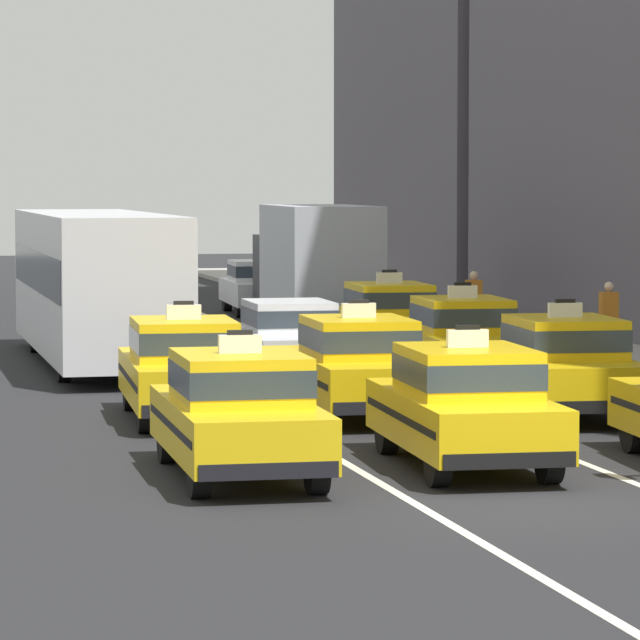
# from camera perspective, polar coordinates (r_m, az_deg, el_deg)

# --- Properties ---
(ground_plane) EXTENTS (160.00, 160.00, 0.00)m
(ground_plane) POSITION_cam_1_polar(r_m,az_deg,el_deg) (23.67, 6.78, -5.38)
(ground_plane) COLOR #232326
(lane_stripe_left_center) EXTENTS (0.14, 80.00, 0.01)m
(lane_stripe_left_center) POSITION_cam_1_polar(r_m,az_deg,el_deg) (42.59, -4.52, -1.14)
(lane_stripe_left_center) COLOR silver
(lane_stripe_left_center) RESTS_ON ground
(lane_stripe_center_right) EXTENTS (0.14, 80.00, 0.01)m
(lane_stripe_center_right) POSITION_cam_1_polar(r_m,az_deg,el_deg) (43.19, -0.32, -1.05)
(lane_stripe_center_right) COLOR silver
(lane_stripe_center_right) RESTS_ON ground
(sidewalk_curb) EXTENTS (4.00, 90.00, 0.15)m
(sidewalk_curb) POSITION_cam_1_polar(r_m,az_deg,el_deg) (40.12, 9.12, -1.40)
(sidewalk_curb) COLOR #9E9993
(sidewalk_curb) RESTS_ON ground
(taxi_left_nearest) EXTENTS (1.93, 4.60, 1.96)m
(taxi_left_nearest) POSITION_cam_1_polar(r_m,az_deg,el_deg) (25.36, -2.40, -2.72)
(taxi_left_nearest) COLOR black
(taxi_left_nearest) RESTS_ON ground
(taxi_left_second) EXTENTS (2.06, 4.65, 1.96)m
(taxi_left_second) POSITION_cam_1_polar(r_m,az_deg,el_deg) (31.51, -4.05, -1.39)
(taxi_left_second) COLOR black
(taxi_left_second) RESTS_ON ground
(bus_left_third) EXTENTS (2.55, 11.21, 3.22)m
(bus_left_third) POSITION_cam_1_polar(r_m,az_deg,el_deg) (41.15, -6.63, 1.20)
(bus_left_third) COLOR black
(bus_left_third) RESTS_ON ground
(taxi_center_nearest) EXTENTS (2.03, 4.64, 1.96)m
(taxi_center_nearest) POSITION_cam_1_polar(r_m,az_deg,el_deg) (26.28, 4.30, -2.49)
(taxi_center_nearest) COLOR black
(taxi_center_nearest) RESTS_ON ground
(taxi_center_second) EXTENTS (1.96, 4.62, 1.96)m
(taxi_center_second) POSITION_cam_1_polar(r_m,az_deg,el_deg) (31.82, 1.10, -1.32)
(taxi_center_second) COLOR black
(taxi_center_second) RESTS_ON ground
(sedan_center_third) EXTENTS (1.87, 4.34, 1.58)m
(sedan_center_third) POSITION_cam_1_polar(r_m,az_deg,el_deg) (37.54, -0.94, -0.54)
(sedan_center_third) COLOR black
(sedan_center_third) RESTS_ON ground
(taxi_right_second) EXTENTS (2.10, 4.67, 1.96)m
(taxi_right_second) POSITION_cam_1_polar(r_m,az_deg,el_deg) (32.17, 7.16, -1.30)
(taxi_right_second) COLOR black
(taxi_right_second) RESTS_ON ground
(taxi_right_third) EXTENTS (2.09, 4.66, 1.96)m
(taxi_right_third) POSITION_cam_1_polar(r_m,az_deg,el_deg) (37.26, 4.17, -0.54)
(taxi_right_third) COLOR black
(taxi_right_third) RESTS_ON ground
(taxi_right_fourth) EXTENTS (2.01, 4.63, 1.96)m
(taxi_right_fourth) POSITION_cam_1_polar(r_m,az_deg,el_deg) (42.45, 2.02, 0.04)
(taxi_right_fourth) COLOR black
(taxi_right_fourth) RESTS_ON ground
(box_truck_right_fifth) EXTENTS (2.48, 7.03, 3.27)m
(box_truck_right_fifth) POSITION_cam_1_polar(r_m,az_deg,el_deg) (50.26, -0.16, 1.70)
(box_truck_right_fifth) COLOR black
(box_truck_right_fifth) RESTS_ON ground
(sedan_right_sixth) EXTENTS (1.98, 4.39, 1.58)m
(sedan_right_sixth) POSITION_cam_1_polar(r_m,az_deg,el_deg) (56.58, -1.84, 1.03)
(sedan_right_sixth) COLOR black
(sedan_right_sixth) RESTS_ON ground
(pedestrian_near_crosswalk) EXTENTS (0.47, 0.24, 1.68)m
(pedestrian_near_crosswalk) POSITION_cam_1_polar(r_m,az_deg,el_deg) (40.16, 8.51, -0.07)
(pedestrian_near_crosswalk) COLOR #473828
(pedestrian_near_crosswalk) RESTS_ON sidewalk_curb
(pedestrian_trailing) EXTENTS (0.36, 0.24, 1.62)m
(pedestrian_trailing) POSITION_cam_1_polar(r_m,az_deg,el_deg) (45.85, 4.55, 0.45)
(pedestrian_trailing) COLOR #473828
(pedestrian_trailing) RESTS_ON sidewalk_curb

